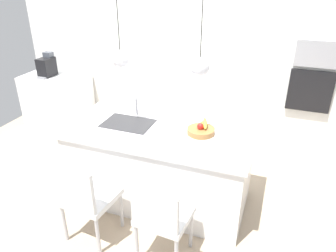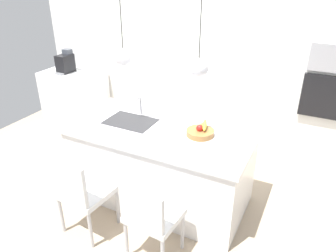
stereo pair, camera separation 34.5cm
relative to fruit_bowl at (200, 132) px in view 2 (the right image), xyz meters
name	(u,v)px [view 2 (the right image)]	position (x,y,z in m)	size (l,w,h in m)	color
floor	(161,196)	(-0.45, -0.05, -0.97)	(6.60, 6.60, 0.00)	tan
back_wall	(213,60)	(-0.45, 1.60, 0.33)	(6.00, 0.10, 2.60)	white
kitchen_island	(160,164)	(-0.45, -0.05, -0.50)	(2.05, 1.01, 0.93)	white
sink_basin	(130,122)	(-0.83, -0.05, -0.05)	(0.56, 0.40, 0.02)	#2D2D30
faucet	(140,103)	(-0.83, 0.16, 0.10)	(0.02, 0.17, 0.22)	silver
fruit_bowl	(200,132)	(0.00, 0.00, 0.00)	(0.29, 0.29, 0.15)	#9E6B38
side_counter	(75,97)	(-2.85, 1.23, -0.54)	(1.10, 0.60, 0.87)	white
coffee_machine	(65,63)	(-2.97, 1.23, 0.06)	(0.20, 0.35, 0.38)	black
microwave	(333,58)	(1.09, 1.53, 0.55)	(0.54, 0.08, 0.34)	#9E9EA3
oven	(324,97)	(1.09, 1.53, 0.05)	(0.56, 0.08, 0.56)	black
chair_near	(82,191)	(-0.88, -0.90, -0.44)	(0.51, 0.51, 0.93)	silver
chair_middle	(151,216)	(-0.10, -0.89, -0.46)	(0.49, 0.46, 0.87)	silver
pendant_light_left	(123,57)	(-0.88, -0.05, 0.69)	(0.19, 0.19, 0.79)	silver
pendant_light_right	(199,68)	(-0.03, -0.05, 0.69)	(0.19, 0.19, 0.79)	silver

